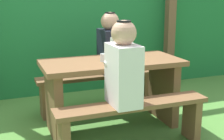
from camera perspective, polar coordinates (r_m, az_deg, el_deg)
name	(u,v)px	position (r m, az deg, el deg)	size (l,w,h in m)	color
ground_plane	(112,127)	(3.35, 0.00, -10.30)	(12.00, 12.00, 0.00)	#4F8938
hedge_backdrop	(69,19)	(4.81, -7.78, 9.18)	(6.40, 1.00, 1.97)	#1F7436
pergola_post_right	(170,15)	(4.68, 10.61, 9.76)	(0.12, 0.12, 2.11)	brown
picnic_table	(112,82)	(3.18, 0.00, -2.23)	(1.40, 0.64, 0.72)	brown
bench_near	(133,116)	(2.79, 3.83, -8.42)	(1.40, 0.24, 0.44)	brown
bench_far	(96,85)	(3.70, -2.86, -2.69)	(1.40, 0.24, 0.44)	brown
person_white_shirt	(123,67)	(2.61, 2.08, 0.60)	(0.25, 0.35, 0.72)	white
person_black_coat	(110,46)	(3.65, -0.36, 4.46)	(0.25, 0.35, 0.72)	black
drinking_glass	(104,58)	(3.07, -1.52, 2.28)	(0.07, 0.07, 0.08)	silver
bottle_left	(127,50)	(3.14, 2.68, 3.60)	(0.06, 0.06, 0.24)	silver
bottle_right	(112,52)	(3.01, -0.03, 3.26)	(0.06, 0.06, 0.24)	silver
cell_phone	(116,57)	(3.24, 0.64, 2.30)	(0.07, 0.14, 0.01)	black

